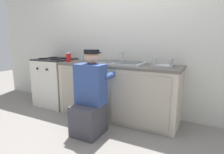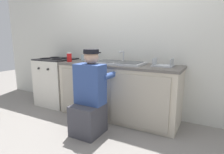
{
  "view_description": "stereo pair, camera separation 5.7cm",
  "coord_description": "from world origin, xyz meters",
  "px_view_note": "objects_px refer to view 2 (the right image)",
  "views": [
    {
      "loc": [
        1.24,
        -2.29,
        1.22
      ],
      "look_at": [
        0.0,
        0.1,
        0.69
      ],
      "focal_mm": 30.0,
      "sensor_mm": 36.0,
      "label": 1
    },
    {
      "loc": [
        1.29,
        -2.26,
        1.22
      ],
      "look_at": [
        0.0,
        0.1,
        0.69
      ],
      "focal_mm": 30.0,
      "sensor_mm": 36.0,
      "label": 2
    }
  ],
  "objects_px": {
    "dish_rack_tray": "(163,65)",
    "coffee_mug": "(90,58)",
    "stove_range": "(57,81)",
    "plumber_person": "(89,99)",
    "soda_cup_red": "(69,57)",
    "sink_double_basin": "(118,63)",
    "water_glass": "(83,57)"
  },
  "relations": [
    {
      "from": "plumber_person",
      "to": "soda_cup_red",
      "type": "bearing_deg",
      "value": 146.02
    },
    {
      "from": "soda_cup_red",
      "to": "stove_range",
      "type": "bearing_deg",
      "value": 163.32
    },
    {
      "from": "stove_range",
      "to": "soda_cup_red",
      "type": "height_order",
      "value": "soda_cup_red"
    },
    {
      "from": "water_glass",
      "to": "soda_cup_red",
      "type": "xyz_separation_m",
      "value": [
        -0.05,
        -0.3,
        0.03
      ]
    },
    {
      "from": "stove_range",
      "to": "water_glass",
      "type": "relative_size",
      "value": 8.94
    },
    {
      "from": "stove_range",
      "to": "plumber_person",
      "type": "bearing_deg",
      "value": -28.2
    },
    {
      "from": "dish_rack_tray",
      "to": "soda_cup_red",
      "type": "bearing_deg",
      "value": -173.28
    },
    {
      "from": "dish_rack_tray",
      "to": "soda_cup_red",
      "type": "xyz_separation_m",
      "value": [
        -1.53,
        -0.18,
        0.05
      ]
    },
    {
      "from": "dish_rack_tray",
      "to": "coffee_mug",
      "type": "distance_m",
      "value": 1.29
    },
    {
      "from": "dish_rack_tray",
      "to": "plumber_person",
      "type": "bearing_deg",
      "value": -137.41
    },
    {
      "from": "sink_double_basin",
      "to": "stove_range",
      "type": "distance_m",
      "value": 1.38
    },
    {
      "from": "sink_double_basin",
      "to": "plumber_person",
      "type": "bearing_deg",
      "value": -97.63
    },
    {
      "from": "plumber_person",
      "to": "coffee_mug",
      "type": "xyz_separation_m",
      "value": [
        -0.53,
        0.77,
        0.45
      ]
    },
    {
      "from": "dish_rack_tray",
      "to": "coffee_mug",
      "type": "bearing_deg",
      "value": 176.76
    },
    {
      "from": "stove_range",
      "to": "plumber_person",
      "type": "height_order",
      "value": "plumber_person"
    },
    {
      "from": "soda_cup_red",
      "to": "plumber_person",
      "type": "bearing_deg",
      "value": -33.98
    },
    {
      "from": "coffee_mug",
      "to": "soda_cup_red",
      "type": "distance_m",
      "value": 0.35
    },
    {
      "from": "water_glass",
      "to": "coffee_mug",
      "type": "relative_size",
      "value": 0.79
    },
    {
      "from": "stove_range",
      "to": "dish_rack_tray",
      "type": "distance_m",
      "value": 2.03
    },
    {
      "from": "water_glass",
      "to": "coffee_mug",
      "type": "bearing_deg",
      "value": -13.73
    },
    {
      "from": "stove_range",
      "to": "coffee_mug",
      "type": "height_order",
      "value": "coffee_mug"
    },
    {
      "from": "water_glass",
      "to": "dish_rack_tray",
      "type": "height_order",
      "value": "dish_rack_tray"
    },
    {
      "from": "water_glass",
      "to": "stove_range",
      "type": "bearing_deg",
      "value": -161.62
    },
    {
      "from": "soda_cup_red",
      "to": "coffee_mug",
      "type": "bearing_deg",
      "value": 46.17
    },
    {
      "from": "sink_double_basin",
      "to": "plumber_person",
      "type": "height_order",
      "value": "plumber_person"
    },
    {
      "from": "plumber_person",
      "to": "water_glass",
      "type": "relative_size",
      "value": 11.04
    },
    {
      "from": "coffee_mug",
      "to": "stove_range",
      "type": "bearing_deg",
      "value": -170.25
    },
    {
      "from": "coffee_mug",
      "to": "plumber_person",
      "type": "bearing_deg",
      "value": -55.7
    },
    {
      "from": "dish_rack_tray",
      "to": "coffee_mug",
      "type": "height_order",
      "value": "dish_rack_tray"
    },
    {
      "from": "sink_double_basin",
      "to": "water_glass",
      "type": "xyz_separation_m",
      "value": [
        -0.81,
        0.16,
        0.03
      ]
    },
    {
      "from": "stove_range",
      "to": "dish_rack_tray",
      "type": "xyz_separation_m",
      "value": [
        1.98,
        0.05,
        0.44
      ]
    },
    {
      "from": "coffee_mug",
      "to": "sink_double_basin",
      "type": "bearing_deg",
      "value": -10.76
    }
  ]
}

